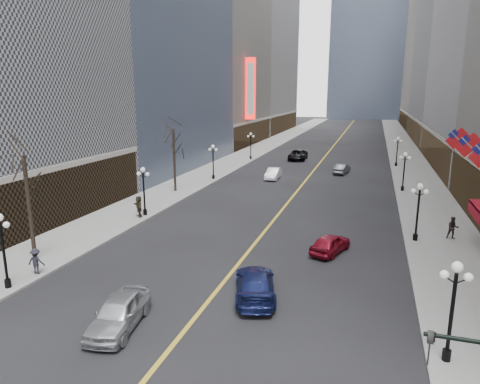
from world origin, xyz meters
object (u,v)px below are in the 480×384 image
Objects in this scene: car_sb_mid at (330,243)px; streetlamp_east_3 at (397,148)px; streetlamp_east_2 at (404,167)px; streetlamp_west_2 at (213,158)px; car_nb_far at (298,155)px; car_sb_near at (255,284)px; car_nb_near at (119,312)px; streetlamp_west_1 at (144,186)px; streetlamp_west_0 at (3,243)px; car_sb_far at (342,169)px; streetlamp_west_3 at (251,143)px; car_nb_mid at (273,174)px; streetlamp_east_1 at (418,206)px; streetlamp_east_0 at (453,302)px.

streetlamp_east_3 is at bearing -79.31° from car_sb_mid.
streetlamp_west_2 is (-23.60, 0.00, 0.00)m from streetlamp_east_2.
car_sb_near is at bearing -84.18° from car_nb_far.
car_nb_near is 16.08m from car_sb_mid.
streetlamp_east_2 is 0.94× the size of car_nb_near.
streetlamp_east_2 and streetlamp_west_1 have the same top height.
streetlamp_west_0 is at bearing -90.00° from streetlamp_west_2.
car_sb_mid is at bearing -105.26° from streetlamp_east_2.
car_nb_far is 1.43× the size of car_sb_far.
streetlamp_west_3 reaches higher than car_sb_mid.
car_nb_near is (-15.00, -35.67, -2.08)m from streetlamp_east_2.
car_nb_mid is at bearing -136.95° from streetlamp_east_3.
streetlamp_west_3 reaches higher than car_nb_far.
streetlamp_west_2 is 1.09× the size of car_sb_mid.
streetlamp_west_2 is 1.06× the size of car_sb_far.
car_nb_far is at bearing 78.57° from streetlamp_west_1.
streetlamp_east_1 and streetlamp_west_2 have the same top height.
car_nb_far is at bearing 69.15° from streetlamp_west_2.
car_sb_far is at bearing -67.90° from car_sb_mid.
car_nb_far is at bearing 171.51° from streetlamp_east_3.
car_nb_near is 56.04m from car_nb_far.
car_sb_far is (15.95, 27.52, -2.20)m from streetlamp_west_1.
streetlamp_west_0 is 34.00m from streetlamp_west_2.
streetlamp_east_2 is 1.02× the size of car_nb_mid.
streetlamp_east_2 is at bearing 90.00° from streetlamp_east_1.
streetlamp_east_2 is at bearing -123.93° from car_sb_near.
streetlamp_east_3 is at bearing 90.00° from streetlamp_east_2.
car_sb_near is 8.88m from car_sb_mid.
car_nb_far is (7.76, 2.37, -2.05)m from streetlamp_west_3.
streetlamp_east_2 is 18.00m from streetlamp_east_3.
streetlamp_east_0 is at bearing -55.23° from streetlamp_west_2.
car_sb_far is (15.95, 43.52, -2.20)m from streetlamp_west_0.
streetlamp_east_0 and streetlamp_west_1 have the same top height.
car_sb_far is at bearing 59.91° from streetlamp_west_1.
streetlamp_east_0 is 28.51m from streetlamp_west_1.
streetlamp_west_1 is at bearing -110.71° from car_nb_mid.
streetlamp_west_3 is at bearing 142.67° from streetlamp_east_2.
streetlamp_east_2 is 16.53m from car_nb_mid.
car_sb_mid is at bearing 33.75° from streetlamp_west_0.
streetlamp_west_0 reaches higher than car_nb_mid.
car_sb_far is at bearing 128.79° from streetlamp_east_2.
car_nb_mid is 0.73× the size of car_nb_far.
streetlamp_west_1 is at bearing -90.00° from streetlamp_west_2.
streetlamp_west_1 is (0.00, 16.00, 0.00)m from streetlamp_west_0.
streetlamp_east_3 is 1.00× the size of streetlamp_west_2.
car_sb_mid is at bearing -144.78° from streetlamp_east_1.
streetlamp_west_1 is 1.02× the size of car_nb_mid.
streetlamp_east_1 is 1.02× the size of car_nb_mid.
car_sb_near is (14.13, -48.50, -2.11)m from streetlamp_west_3.
streetlamp_west_3 is 18.19m from car_sb_far.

